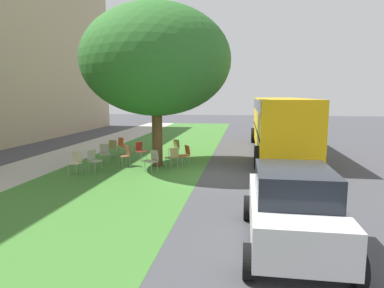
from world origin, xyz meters
The scene contains 17 objects.
ground centered at (0.00, 0.00, 0.00)m, with size 80.00×80.00×0.00m, color #424247.
grass_verge centered at (0.00, 3.20, 0.00)m, with size 48.00×6.00×0.01m, color #3D752D.
sidewalk_strip centered at (0.00, 7.60, 0.00)m, with size 48.00×2.80×0.01m, color #ADA89E.
street_tree centered at (1.52, 2.30, 4.47)m, with size 6.24×6.24×6.79m.
chair_0 centered at (3.14, 4.93, 0.52)m, with size 0.43×0.43×0.88m.
chair_1 centered at (0.31, 2.19, 0.52)m, with size 0.57×0.57×0.88m.
chair_2 centered at (1.66, 4.77, 0.52)m, with size 0.57×0.56×0.88m.
chair_3 centered at (3.66, 1.98, 0.52)m, with size 0.58×0.58×0.88m.
chair_4 centered at (1.24, 3.64, 0.52)m, with size 0.59×0.59×0.88m.
chair_5 centered at (2.61, 3.41, 0.52)m, with size 0.57×0.58×0.88m.
chair_6 centered at (-0.47, 5.05, 0.52)m, with size 0.48×0.47×0.88m.
chair_7 centered at (1.14, 1.55, 0.52)m, with size 0.58×0.59×0.88m.
chair_8 centered at (1.80, 1.13, 0.52)m, with size 0.58×0.58×0.88m.
chair_9 centered at (0.02, 4.55, 0.52)m, with size 0.54×0.54×0.88m.
chair_10 centered at (4.08, 4.82, 0.52)m, with size 0.58×0.57×0.88m.
parked_car centered at (-5.91, -2.39, 0.84)m, with size 3.70×1.92×1.65m.
school_bus centered at (5.67, -3.23, 1.76)m, with size 10.40×2.80×2.88m.
Camera 1 is at (-12.77, -1.42, 3.06)m, focal length 32.24 mm.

